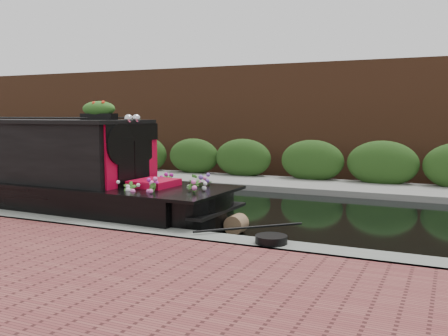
% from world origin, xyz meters
% --- Properties ---
extents(ground, '(80.00, 80.00, 0.00)m').
position_xyz_m(ground, '(0.00, 0.00, 0.00)').
color(ground, black).
rests_on(ground, ground).
extents(near_bank_coping, '(40.00, 0.60, 0.50)m').
position_xyz_m(near_bank_coping, '(0.00, -3.30, 0.00)').
color(near_bank_coping, slate).
rests_on(near_bank_coping, ground).
extents(far_bank_path, '(40.00, 2.40, 0.34)m').
position_xyz_m(far_bank_path, '(0.00, 4.20, 0.00)').
color(far_bank_path, gray).
rests_on(far_bank_path, ground).
extents(far_hedge, '(40.00, 1.10, 2.80)m').
position_xyz_m(far_hedge, '(0.00, 5.10, 0.00)').
color(far_hedge, '#234316').
rests_on(far_hedge, ground).
extents(far_brick_wall, '(40.00, 1.00, 8.00)m').
position_xyz_m(far_brick_wall, '(0.00, 7.20, 0.00)').
color(far_brick_wall, brown).
rests_on(far_brick_wall, ground).
extents(rope_fender, '(0.36, 0.36, 0.36)m').
position_xyz_m(rope_fender, '(2.65, -1.99, 0.18)').
color(rope_fender, brown).
rests_on(rope_fender, ground).
extents(coiled_mooring_rope, '(0.49, 0.49, 0.12)m').
position_xyz_m(coiled_mooring_rope, '(3.78, -3.28, 0.31)').
color(coiled_mooring_rope, black).
rests_on(coiled_mooring_rope, near_bank_coping).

